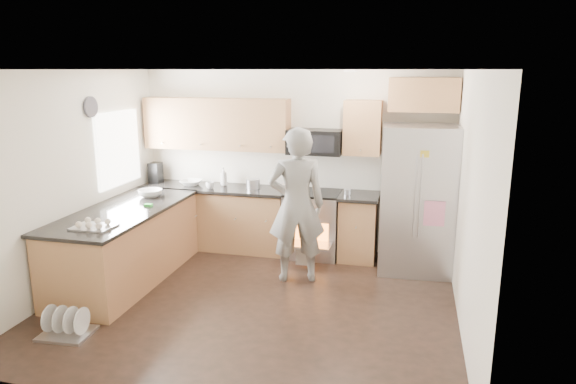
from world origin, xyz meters
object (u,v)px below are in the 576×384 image
(refrigerator, at_px, (417,200))
(dish_rack, at_px, (67,327))
(person, at_px, (297,205))
(stove_range, at_px, (313,209))

(refrigerator, distance_m, dish_rack, 4.36)
(person, xyz_separation_m, dish_rack, (-1.93, -1.93, -0.89))
(refrigerator, relative_size, dish_rack, 3.73)
(person, height_order, dish_rack, person)
(stove_range, height_order, person, person)
(stove_range, bearing_deg, person, -91.53)
(stove_range, bearing_deg, refrigerator, -9.70)
(stove_range, xyz_separation_m, person, (-0.02, -0.93, 0.29))
(refrigerator, bearing_deg, person, -157.90)
(stove_range, xyz_separation_m, refrigerator, (1.42, -0.24, 0.28))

